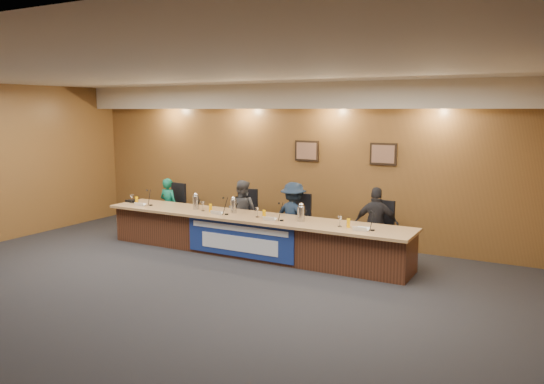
{
  "coord_description": "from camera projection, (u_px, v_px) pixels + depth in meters",
  "views": [
    {
      "loc": [
        4.97,
        -5.86,
        2.69
      ],
      "look_at": [
        0.35,
        2.57,
        1.19
      ],
      "focal_mm": 35.0,
      "sensor_mm": 36.0,
      "label": 1
    }
  ],
  "objects": [
    {
      "name": "banner",
      "position": [
        239.0,
        239.0,
        9.51
      ],
      "size": [
        2.2,
        0.02,
        0.65
      ],
      "primitive_type": "cube",
      "color": "navy",
      "rests_on": "dais_body"
    },
    {
      "name": "office_chair_a",
      "position": [
        172.0,
        211.0,
        11.66
      ],
      "size": [
        0.55,
        0.55,
        0.08
      ],
      "primitive_type": "cube",
      "rotation": [
        0.0,
        0.0,
        -0.15
      ],
      "color": "black",
      "rests_on": "floor"
    },
    {
      "name": "nameplate_b",
      "position": [
        216.0,
        212.0,
        9.85
      ],
      "size": [
        0.24,
        0.08,
        0.1
      ],
      "primitive_type": "cube",
      "rotation": [
        0.31,
        0.0,
        0.0
      ],
      "color": "white",
      "rests_on": "dais_top"
    },
    {
      "name": "paper_stack",
      "position": [
        363.0,
        229.0,
        8.69
      ],
      "size": [
        0.26,
        0.33,
        0.01
      ],
      "primitive_type": "cube",
      "rotation": [
        0.0,
        0.0,
        0.14
      ],
      "color": "white",
      "rests_on": "dais_top"
    },
    {
      "name": "juice_glass_d",
      "position": [
        348.0,
        223.0,
        8.78
      ],
      "size": [
        0.06,
        0.06,
        0.15
      ],
      "primitive_type": "cylinder",
      "color": "#FFAD00",
      "rests_on": "dais_top"
    },
    {
      "name": "nameplate_a",
      "position": [
        139.0,
        204.0,
        10.73
      ],
      "size": [
        0.24,
        0.08,
        0.1
      ],
      "primitive_type": "cube",
      "rotation": [
        0.31,
        0.0,
        0.0
      ],
      "color": "white",
      "rests_on": "dais_top"
    },
    {
      "name": "nameplate_c",
      "position": [
        269.0,
        218.0,
        9.31
      ],
      "size": [
        0.24,
        0.08,
        0.1
      ],
      "primitive_type": "cube",
      "rotation": [
        0.31,
        0.0,
        0.0
      ],
      "color": "white",
      "rests_on": "dais_top"
    },
    {
      "name": "water_glass_b",
      "position": [
        203.0,
        206.0,
        10.2
      ],
      "size": [
        0.08,
        0.08,
        0.18
      ],
      "primitive_type": "cylinder",
      "color": "silver",
      "rests_on": "dais_top"
    },
    {
      "name": "dais_body",
      "position": [
        251.0,
        236.0,
        9.88
      ],
      "size": [
        6.0,
        0.8,
        0.7
      ],
      "primitive_type": "cube",
      "color": "#462416",
      "rests_on": "floor"
    },
    {
      "name": "carafe_left",
      "position": [
        196.0,
        203.0,
        10.37
      ],
      "size": [
        0.12,
        0.12,
        0.26
      ],
      "primitive_type": "cylinder",
      "color": "silver",
      "rests_on": "dais_top"
    },
    {
      "name": "juice_glass_b",
      "position": [
        210.0,
        208.0,
        10.14
      ],
      "size": [
        0.06,
        0.06,
        0.15
      ],
      "primitive_type": "cylinder",
      "color": "#FFAD00",
      "rests_on": "dais_top"
    },
    {
      "name": "microphone_c",
      "position": [
        282.0,
        220.0,
        9.31
      ],
      "size": [
        0.07,
        0.07,
        0.02
      ],
      "primitive_type": "cylinder",
      "color": "black",
      "rests_on": "dais_top"
    },
    {
      "name": "panelist_b",
      "position": [
        242.0,
        212.0,
        10.65
      ],
      "size": [
        0.64,
        0.51,
        1.3
      ],
      "primitive_type": "imported",
      "rotation": [
        0.0,
        0.0,
        3.17
      ],
      "color": "#47484C",
      "rests_on": "floor"
    },
    {
      "name": "banner_text_upper",
      "position": [
        239.0,
        229.0,
        9.47
      ],
      "size": [
        2.0,
        0.01,
        0.1
      ],
      "primitive_type": "cube",
      "color": "silver",
      "rests_on": "banner"
    },
    {
      "name": "soffit",
      "position": [
        285.0,
        96.0,
        10.64
      ],
      "size": [
        10.0,
        0.5,
        0.5
      ],
      "primitive_type": "cube",
      "color": "beige",
      "rests_on": "wall_back"
    },
    {
      "name": "office_chair_d",
      "position": [
        378.0,
        235.0,
        9.44
      ],
      "size": [
        0.53,
        0.53,
        0.08
      ],
      "primitive_type": "cube",
      "rotation": [
        0.0,
        0.0,
        -0.11
      ],
      "color": "black",
      "rests_on": "floor"
    },
    {
      "name": "wall_photo_left",
      "position": [
        307.0,
        151.0,
        10.82
      ],
      "size": [
        0.52,
        0.04,
        0.42
      ],
      "primitive_type": "cube",
      "color": "black",
      "rests_on": "wall_back"
    },
    {
      "name": "carafe_right",
      "position": [
        301.0,
        214.0,
        9.26
      ],
      "size": [
        0.13,
        0.13,
        0.26
      ],
      "primitive_type": "cylinder",
      "color": "silver",
      "rests_on": "dais_top"
    },
    {
      "name": "dais_top",
      "position": [
        249.0,
        217.0,
        9.78
      ],
      "size": [
        6.1,
        0.95,
        0.05
      ],
      "primitive_type": "cube",
      "color": "#A1794E",
      "rests_on": "dais_body"
    },
    {
      "name": "office_chair_c",
      "position": [
        296.0,
        225.0,
        10.22
      ],
      "size": [
        0.52,
        0.52,
        0.08
      ],
      "primitive_type": "cube",
      "rotation": [
        0.0,
        0.0,
        -0.08
      ],
      "color": "black",
      "rests_on": "floor"
    },
    {
      "name": "microphone_a",
      "position": [
        151.0,
        205.0,
        10.79
      ],
      "size": [
        0.07,
        0.07,
        0.02
      ],
      "primitive_type": "cylinder",
      "color": "black",
      "rests_on": "dais_top"
    },
    {
      "name": "banner_text_lower",
      "position": [
        239.0,
        244.0,
        9.51
      ],
      "size": [
        1.6,
        0.01,
        0.28
      ],
      "primitive_type": "cube",
      "color": "silver",
      "rests_on": "banner"
    },
    {
      "name": "ceiling",
      "position": [
        161.0,
        72.0,
        7.36
      ],
      "size": [
        10.0,
        8.0,
        0.04
      ],
      "primitive_type": "cube",
      "color": "silver",
      "rests_on": "wall_back"
    },
    {
      "name": "microphone_b",
      "position": [
        227.0,
        214.0,
        9.85
      ],
      "size": [
        0.07,
        0.07,
        0.02
      ],
      "primitive_type": "cylinder",
      "color": "black",
      "rests_on": "dais_top"
    },
    {
      "name": "speakerphone",
      "position": [
        133.0,
        201.0,
        11.19
      ],
      "size": [
        0.32,
        0.32,
        0.05
      ],
      "primitive_type": "cylinder",
      "color": "black",
      "rests_on": "dais_top"
    },
    {
      "name": "water_glass_c",
      "position": [
        257.0,
        212.0,
        9.62
      ],
      "size": [
        0.08,
        0.08,
        0.18
      ],
      "primitive_type": "cylinder",
      "color": "silver",
      "rests_on": "dais_top"
    },
    {
      "name": "carafe_mid",
      "position": [
        234.0,
        206.0,
        10.0
      ],
      "size": [
        0.11,
        0.11,
        0.25
      ],
      "primitive_type": "cylinder",
      "color": "silver",
      "rests_on": "dais_top"
    },
    {
      "name": "water_glass_d",
      "position": [
        340.0,
        221.0,
        8.83
      ],
      "size": [
        0.08,
        0.08,
        0.18
      ],
      "primitive_type": "cylinder",
      "color": "silver",
      "rests_on": "dais_top"
    },
    {
      "name": "panelist_c",
      "position": [
        293.0,
        217.0,
        10.1
      ],
      "size": [
        0.94,
        0.66,
        1.33
      ],
      "primitive_type": "imported",
      "rotation": [
        0.0,
        0.0,
        2.93
      ],
      "color": "#132034",
      "rests_on": "floor"
    },
    {
      "name": "office_chair_b",
      "position": [
        245.0,
        219.0,
        10.76
      ],
      "size": [
        0.58,
        0.58,
        0.08
      ],
      "primitive_type": "cube",
      "rotation": [
        0.0,
        0.0,
        0.24
      ],
      "color": "black",
      "rests_on": "floor"
    },
    {
      "name": "juice_glass_a",
      "position": [
        137.0,
        200.0,
        10.99
      ],
      "size": [
        0.06,
        0.06,
        0.15
      ],
      "primitive_type": "cylinder",
      "color": "#FFAD00",
      "rests_on": "dais_top"
    },
    {
      "name": "nameplate_d",
      "position": [
        360.0,
        229.0,
        8.51
      ],
      "size": [
        0.24,
        0.08,
        0.1
      ],
      "primitive_type": "cube",
      "rotation": [
        0.31,
        0.0,
        0.0
      ],
      "color": "white",
      "rests_on": "dais_top"
    },
    {
      "name": "wall_back",
      "position": [
        290.0,
        162.0,
        11.07
      ],
      "size": [
        10.0,
        0.04,
        3.2
      ],
      "primitive_type": "cube",
      "color": "brown",
      "rests_on": "floor"
    },
    {
      "name": "water_glass_a",
      "position": [
        132.0,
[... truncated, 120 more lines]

